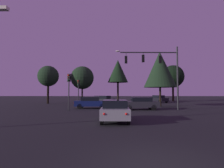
# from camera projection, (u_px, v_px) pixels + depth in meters

# --- Properties ---
(ground_plane) EXTENTS (168.00, 168.00, 0.00)m
(ground_plane) POSITION_uv_depth(u_px,v_px,m) (122.00, 105.00, 29.47)
(ground_plane) COLOR black
(ground_plane) RESTS_ON ground
(traffic_signal_mast_arm) EXTENTS (7.61, 0.51, 7.65)m
(traffic_signal_mast_arm) POSITION_uv_depth(u_px,v_px,m) (158.00, 66.00, 22.17)
(traffic_signal_mast_arm) COLOR #232326
(traffic_signal_mast_arm) RESTS_ON ground
(traffic_light_corner_left) EXTENTS (0.36, 0.38, 4.16)m
(traffic_light_corner_left) POSITION_uv_depth(u_px,v_px,m) (69.00, 85.00, 20.50)
(traffic_light_corner_left) COLOR #232326
(traffic_light_corner_left) RESTS_ON ground
(traffic_light_corner_right) EXTENTS (0.36, 0.38, 3.91)m
(traffic_light_corner_right) POSITION_uv_depth(u_px,v_px,m) (78.00, 88.00, 26.41)
(traffic_light_corner_right) COLOR #232326
(traffic_light_corner_right) RESTS_ON ground
(car_nearside_lane) EXTENTS (1.90, 4.08, 1.52)m
(car_nearside_lane) POSITION_uv_depth(u_px,v_px,m) (115.00, 110.00, 12.92)
(car_nearside_lane) COLOR gray
(car_nearside_lane) RESTS_ON ground
(car_crossing_left) EXTENTS (4.48, 2.06, 1.52)m
(car_crossing_left) POSITION_uv_depth(u_px,v_px,m) (140.00, 103.00, 21.85)
(car_crossing_left) COLOR #232328
(car_crossing_left) RESTS_ON ground
(car_crossing_right) EXTENTS (4.36, 1.97, 1.52)m
(car_crossing_right) POSITION_uv_depth(u_px,v_px,m) (91.00, 102.00, 23.62)
(car_crossing_right) COLOR #0F1947
(car_crossing_right) RESTS_ON ground
(car_far_lane) EXTENTS (4.84, 3.59, 1.52)m
(car_far_lane) POSITION_uv_depth(u_px,v_px,m) (102.00, 100.00, 31.59)
(car_far_lane) COLOR black
(car_far_lane) RESTS_ON ground
(car_parked_lot) EXTENTS (3.17, 4.48, 1.52)m
(car_parked_lot) POSITION_uv_depth(u_px,v_px,m) (159.00, 99.00, 37.56)
(car_parked_lot) COLOR black
(car_parked_lot) RESTS_ON ground
(tree_behind_sign) EXTENTS (5.34, 5.34, 8.66)m
(tree_behind_sign) POSITION_uv_depth(u_px,v_px,m) (173.00, 76.00, 44.03)
(tree_behind_sign) COLOR black
(tree_behind_sign) RESTS_ON ground
(tree_left_far) EXTENTS (4.88, 4.88, 8.34)m
(tree_left_far) POSITION_uv_depth(u_px,v_px,m) (160.00, 69.00, 27.77)
(tree_left_far) COLOR black
(tree_left_far) RESTS_ON ground
(tree_center_horizon) EXTENTS (4.20, 4.20, 8.84)m
(tree_center_horizon) POSITION_uv_depth(u_px,v_px,m) (118.00, 71.00, 37.69)
(tree_center_horizon) COLOR black
(tree_center_horizon) RESTS_ON ground
(tree_right_cluster) EXTENTS (3.90, 3.90, 7.14)m
(tree_right_cluster) POSITION_uv_depth(u_px,v_px,m) (48.00, 76.00, 34.50)
(tree_right_cluster) COLOR black
(tree_right_cluster) RESTS_ON ground
(tree_lot_edge) EXTENTS (4.60, 4.60, 7.35)m
(tree_lot_edge) POSITION_uv_depth(u_px,v_px,m) (82.00, 78.00, 36.62)
(tree_lot_edge) COLOR black
(tree_lot_edge) RESTS_ON ground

